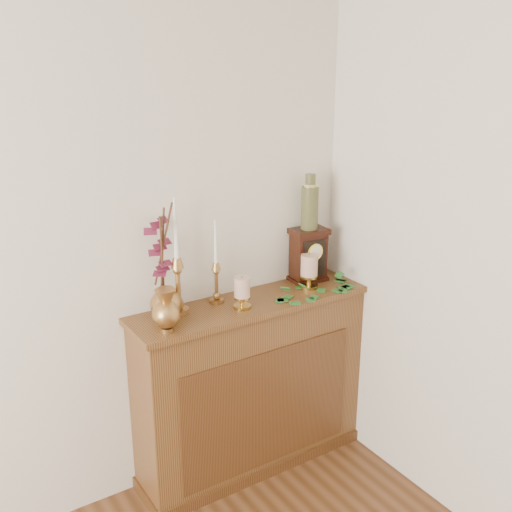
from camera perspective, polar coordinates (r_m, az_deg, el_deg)
console_shelf at (r=3.14m, az=-0.37°, el=-12.59°), size 1.24×0.34×0.93m
candlestick_left at (r=2.73m, az=-7.48°, el=-1.97°), size 0.09×0.09×0.55m
candlestick_center at (r=2.85m, az=-3.81°, el=-1.94°), size 0.07×0.07×0.41m
bud_vase at (r=2.59m, az=-8.57°, el=-5.22°), size 0.12×0.12×0.20m
ginger_jar at (r=2.71m, az=-9.06°, el=-0.81°), size 0.22×0.24×0.54m
pillar_candle_left at (r=2.80m, az=-1.34°, el=-3.37°), size 0.08×0.08×0.16m
pillar_candle_right at (r=3.05m, az=5.07°, el=-1.29°), size 0.10×0.10×0.19m
ivy_garland at (r=3.01m, az=5.84°, el=-3.37°), size 0.44×0.20×0.08m
mantel_clock at (r=3.14m, az=5.03°, el=0.06°), size 0.20×0.15×0.28m
ceramic_vase at (r=3.07m, az=5.14°, el=4.90°), size 0.09×0.09×0.29m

